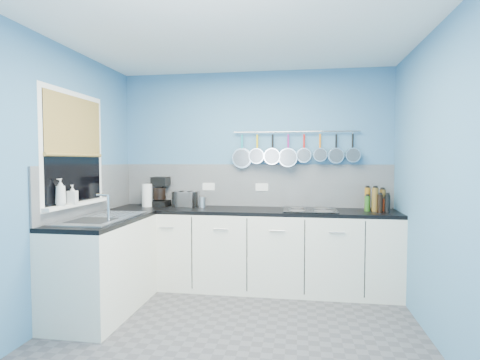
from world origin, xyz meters
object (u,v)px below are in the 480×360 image
(coffee_maker, at_px, (160,191))
(hob, at_px, (310,210))
(soap_bottle_a, at_px, (60,192))
(canister, at_px, (202,202))
(soap_bottle_b, at_px, (72,194))
(paper_towel, at_px, (147,195))
(toaster, at_px, (186,199))

(coffee_maker, relative_size, hob, 0.61)
(soap_bottle_a, distance_m, hob, 2.49)
(canister, bearing_deg, soap_bottle_b, -131.27)
(soap_bottle_b, relative_size, hob, 0.30)
(soap_bottle_b, bearing_deg, canister, 48.73)
(coffee_maker, bearing_deg, paper_towel, -137.95)
(soap_bottle_b, distance_m, toaster, 1.37)
(soap_bottle_b, height_order, hob, soap_bottle_b)
(coffee_maker, bearing_deg, canister, -5.17)
(paper_towel, relative_size, canister, 2.20)
(soap_bottle_a, height_order, toaster, soap_bottle_a)
(soap_bottle_a, height_order, canister, soap_bottle_a)
(coffee_maker, height_order, canister, coffee_maker)
(toaster, xyz_separation_m, canister, (0.22, -0.07, -0.03))
(soap_bottle_a, bearing_deg, coffee_maker, 72.66)
(soap_bottle_b, xyz_separation_m, toaster, (0.73, 1.15, -0.15))
(soap_bottle_a, xyz_separation_m, hob, (2.19, 1.16, -0.26))
(soap_bottle_a, distance_m, soap_bottle_b, 0.18)
(soap_bottle_a, bearing_deg, canister, 52.97)
(soap_bottle_b, height_order, canister, soap_bottle_b)
(paper_towel, height_order, coffee_maker, coffee_maker)
(hob, bearing_deg, soap_bottle_a, -152.13)
(coffee_maker, xyz_separation_m, canister, (0.54, -0.06, -0.11))
(soap_bottle_a, bearing_deg, soap_bottle_b, 90.00)
(soap_bottle_a, distance_m, paper_towel, 1.26)
(paper_towel, relative_size, hob, 0.47)
(toaster, bearing_deg, soap_bottle_a, -101.21)
(toaster, xyz_separation_m, hob, (1.46, -0.17, -0.08))
(soap_bottle_b, bearing_deg, coffee_maker, 70.19)
(toaster, bearing_deg, hob, 11.06)
(coffee_maker, height_order, toaster, coffee_maker)
(toaster, height_order, canister, toaster)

